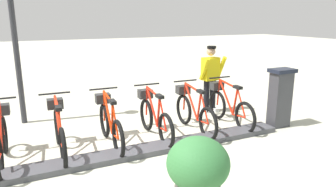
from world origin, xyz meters
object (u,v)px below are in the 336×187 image
planter_bush (198,172)px  bike_docked_2 (154,117)px  bike_docked_0 (228,106)px  worker_near_rack (210,77)px  lamp_post (11,5)px  bike_docked_3 (110,123)px  payment_kiosk (280,97)px  bike_docked_4 (59,130)px  bike_docked_1 (193,111)px  bike_docked_5 (1,139)px

planter_bush → bike_docked_2: bearing=-10.9°
bike_docked_0 → worker_near_rack: size_ratio=1.04×
lamp_post → worker_near_rack: bearing=-104.2°
bike_docked_0 → bike_docked_3: bearing=90.0°
bike_docked_0 → worker_near_rack: 1.11m
payment_kiosk → planter_bush: 3.73m
payment_kiosk → bike_docked_0: bearing=58.3°
payment_kiosk → worker_near_rack: 1.76m
payment_kiosk → planter_bush: (-1.92, 3.19, -0.12)m
planter_bush → bike_docked_0: bearing=-42.3°
bike_docked_4 → worker_near_rack: (0.99, -3.72, 0.48)m
bike_docked_1 → bike_docked_4: (0.00, 2.68, 0.00)m
bike_docked_3 → lamp_post: size_ratio=0.44×
bike_docked_1 → bike_docked_5: size_ratio=1.00×
worker_near_rack → lamp_post: bearing=75.8°
bike_docked_2 → planter_bush: bearing=169.1°
bike_docked_3 → bike_docked_5: (0.00, 1.79, 0.00)m
bike_docked_3 → bike_docked_4: bearing=90.0°
bike_docked_4 → bike_docked_3: bearing=-90.0°
payment_kiosk → bike_docked_5: 5.43m
bike_docked_5 → worker_near_rack: 4.75m
payment_kiosk → lamp_post: lamp_post is taller
bike_docked_0 → bike_docked_3: same height
worker_near_rack → planter_bush: bearing=145.3°
bike_docked_2 → bike_docked_5: 2.68m
payment_kiosk → bike_docked_1: bearing=72.5°
bike_docked_2 → worker_near_rack: (0.99, -1.94, 0.48)m
planter_bush → worker_near_rack: bearing=-34.7°
bike_docked_0 → bike_docked_1: size_ratio=1.00×
worker_near_rack → planter_bush: size_ratio=1.71×
bike_docked_1 → lamp_post: (2.07, 3.23, 2.15)m
lamp_post → bike_docked_1: bearing=-122.6°
bike_docked_4 → bike_docked_5: (0.00, 0.89, 0.00)m
bike_docked_1 → planter_bush: (-2.50, 1.37, 0.11)m
bike_docked_3 → planter_bush: size_ratio=1.77×
bike_docked_2 → lamp_post: size_ratio=0.44×
bike_docked_3 → worker_near_rack: size_ratio=1.04×
bike_docked_3 → worker_near_rack: (0.99, -2.83, 0.48)m
payment_kiosk → bike_docked_0: size_ratio=0.74×
bike_docked_2 → worker_near_rack: worker_near_rack is taller
bike_docked_2 → worker_near_rack: bearing=-62.9°
bike_docked_0 → payment_kiosk: bearing=-121.7°
bike_docked_1 → planter_bush: 2.85m
bike_docked_1 → lamp_post: 4.40m
bike_docked_3 → lamp_post: (2.07, 1.45, 2.15)m
bike_docked_2 → bike_docked_3: 0.89m
bike_docked_1 → bike_docked_2: (0.00, 0.89, 0.00)m
bike_docked_5 → bike_docked_1: bearing=-90.0°
bike_docked_1 → bike_docked_5: bearing=90.0°
bike_docked_1 → bike_docked_4: same height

